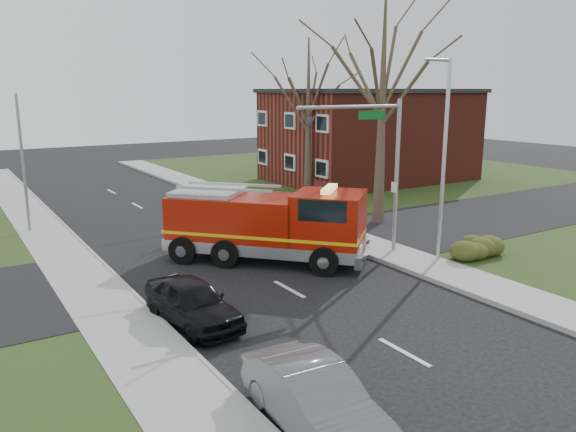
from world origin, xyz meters
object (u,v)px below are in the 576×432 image
parked_car_maroon (192,302)px  parked_car_gray (315,400)px  traffic_signal_mast (375,150)px  fire_engine (268,226)px

parked_car_maroon → parked_car_gray: bearing=-96.0°
parked_car_maroon → parked_car_gray: 6.67m
traffic_signal_mast → parked_car_gray: traffic_signal_mast is taller
traffic_signal_mast → fire_engine: (-4.03, 2.01, -3.20)m
fire_engine → traffic_signal_mast: bearing=-69.2°
parked_car_maroon → parked_car_gray: (0.00, -6.67, 0.01)m
traffic_signal_mast → parked_car_maroon: 10.52m
parked_car_gray → fire_engine: bearing=67.7°
traffic_signal_mast → parked_car_gray: 13.73m
fire_engine → parked_car_maroon: fire_engine is taller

